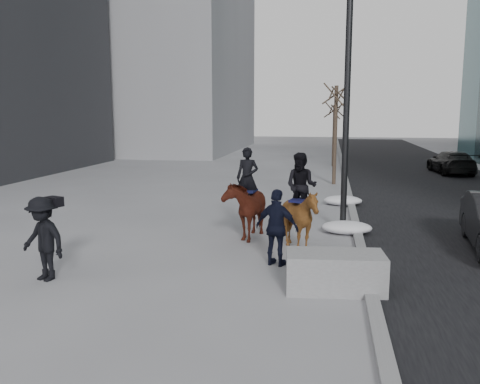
# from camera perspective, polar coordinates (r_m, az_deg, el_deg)

# --- Properties ---
(ground) EXTENTS (120.00, 120.00, 0.00)m
(ground) POSITION_cam_1_polar(r_m,az_deg,el_deg) (11.74, -1.03, -8.16)
(ground) COLOR gray
(ground) RESTS_ON ground
(road) EXTENTS (8.00, 90.00, 0.01)m
(road) POSITION_cam_1_polar(r_m,az_deg,el_deg) (21.83, 22.70, -0.80)
(road) COLOR black
(road) RESTS_ON ground
(curb) EXTENTS (0.25, 90.00, 0.12)m
(curb) POSITION_cam_1_polar(r_m,az_deg,el_deg) (21.30, 12.16, -0.38)
(curb) COLOR gray
(curb) RESTS_ON ground
(planter) EXTENTS (1.97, 1.11, 0.76)m
(planter) POSITION_cam_1_polar(r_m,az_deg,el_deg) (10.18, 10.62, -8.81)
(planter) COLOR gray
(planter) RESTS_ON ground
(car_far) EXTENTS (2.12, 4.55, 1.29)m
(car_far) POSITION_cam_1_polar(r_m,az_deg,el_deg) (30.96, 22.63, 3.10)
(car_far) COLOR black
(car_far) RESTS_ON ground
(tree_near) EXTENTS (1.20, 1.20, 5.19)m
(tree_near) POSITION_cam_1_polar(r_m,az_deg,el_deg) (24.72, 10.65, 6.85)
(tree_near) COLOR #382C21
(tree_near) RESTS_ON ground
(tree_far) EXTENTS (1.20, 1.20, 4.30)m
(tree_far) POSITION_cam_1_polar(r_m,az_deg,el_deg) (33.02, 10.50, 6.60)
(tree_far) COLOR #3A2D22
(tree_far) RESTS_ON ground
(mounted_left) EXTENTS (1.10, 2.02, 2.49)m
(mounted_left) POSITION_cam_1_polar(r_m,az_deg,el_deg) (14.10, 0.74, -1.35)
(mounted_left) COLOR #4A180E
(mounted_left) RESTS_ON ground
(mounted_right) EXTENTS (1.61, 1.73, 2.46)m
(mounted_right) POSITION_cam_1_polar(r_m,az_deg,el_deg) (12.77, 6.81, -2.24)
(mounted_right) COLOR #47270E
(mounted_right) RESTS_ON ground
(feeder) EXTENTS (1.11, 1.01, 1.75)m
(feeder) POSITION_cam_1_polar(r_m,az_deg,el_deg) (11.50, 4.18, -4.02)
(feeder) COLOR black
(feeder) RESTS_ON ground
(camera_crew) EXTENTS (1.29, 1.01, 1.75)m
(camera_crew) POSITION_cam_1_polar(r_m,az_deg,el_deg) (11.24, -21.23, -4.88)
(camera_crew) COLOR black
(camera_crew) RESTS_ON ground
(lamppost) EXTENTS (0.25, 0.95, 9.09)m
(lamppost) POSITION_cam_1_polar(r_m,az_deg,el_deg) (14.96, 12.07, 14.69)
(lamppost) COLOR black
(lamppost) RESTS_ON ground
(snow_piles) EXTENTS (1.43, 5.45, 0.36)m
(snow_piles) POSITION_cam_1_polar(r_m,az_deg,el_deg) (17.07, 11.66, -2.27)
(snow_piles) COLOR white
(snow_piles) RESTS_ON ground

